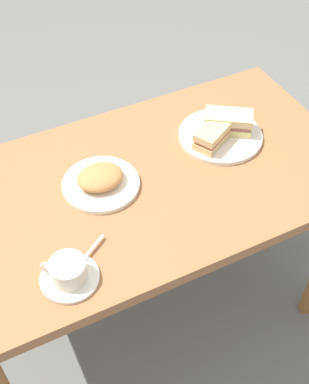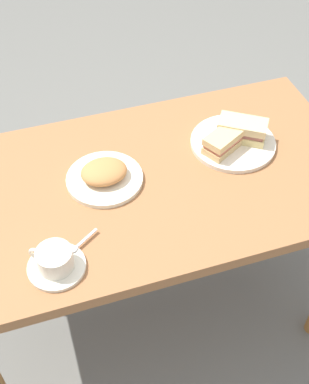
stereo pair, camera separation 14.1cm
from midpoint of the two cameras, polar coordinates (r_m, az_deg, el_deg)
ground_plane at (r=2.07m, az=1.50°, el=-12.93°), size 6.00×6.00×0.00m
dining_table at (r=1.55m, az=1.95°, el=-1.07°), size 1.26×0.68×0.73m
sandwich_plate at (r=1.62m, az=11.22°, el=5.30°), size 0.26×0.26×0.01m
sandwich_front at (r=1.62m, az=12.25°, el=6.71°), size 0.16×0.14×0.06m
sandwich_back at (r=1.57m, az=10.28°, el=5.45°), size 0.14×0.12×0.06m
coffee_saucer at (r=1.30m, az=-7.78°, el=-8.43°), size 0.15×0.15×0.01m
coffee_cup at (r=1.27m, az=-7.99°, el=-7.53°), size 0.11×0.09×0.05m
spoon at (r=1.32m, az=-5.40°, el=-6.03°), size 0.09×0.06×0.01m
side_plate at (r=1.48m, az=-2.87°, el=1.35°), size 0.22×0.22×0.01m
side_food_pile at (r=1.46m, az=-2.91°, el=2.14°), size 0.13×0.11×0.04m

